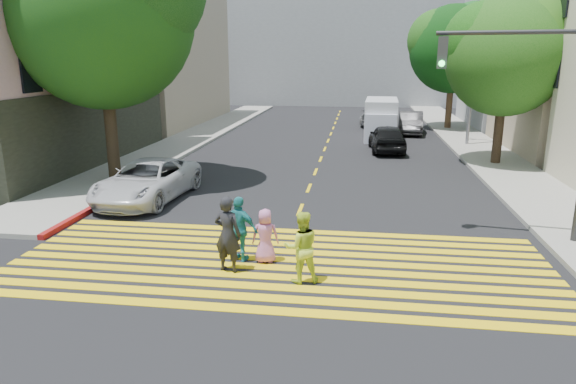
% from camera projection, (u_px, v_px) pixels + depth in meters
% --- Properties ---
extents(ground, '(120.00, 120.00, 0.00)m').
position_uv_depth(ground, '(270.00, 285.00, 11.60)').
color(ground, black).
extents(sidewalk_left, '(3.00, 40.00, 0.15)m').
position_uv_depth(sidewalk_left, '(200.00, 134.00, 33.79)').
color(sidewalk_left, gray).
rests_on(sidewalk_left, ground).
extents(sidewalk_right, '(3.00, 60.00, 0.15)m').
position_uv_depth(sidewalk_right, '(496.00, 162.00, 24.82)').
color(sidewalk_right, gray).
rests_on(sidewalk_right, ground).
extents(curb_red, '(0.20, 8.00, 0.16)m').
position_uv_depth(curb_red, '(108.00, 200.00, 18.25)').
color(curb_red, maroon).
rests_on(curb_red, ground).
extents(crosswalk, '(13.40, 5.30, 0.01)m').
position_uv_depth(crosswalk, '(279.00, 263.00, 12.82)').
color(crosswalk, yellow).
rests_on(crosswalk, ground).
extents(lane_line, '(0.12, 34.40, 0.01)m').
position_uv_depth(lane_line, '(330.00, 137.00, 33.15)').
color(lane_line, yellow).
rests_on(lane_line, ground).
extents(building_left_tan, '(12.00, 16.00, 10.00)m').
position_uv_depth(building_left_tan, '(126.00, 57.00, 39.29)').
color(building_left_tan, tan).
rests_on(building_left_tan, ground).
extents(building_right_grey, '(10.00, 10.00, 10.00)m').
position_uv_depth(building_right_grey, '(545.00, 57.00, 37.07)').
color(building_right_grey, gray).
rests_on(building_right_grey, ground).
extents(backdrop_block, '(30.00, 8.00, 12.00)m').
position_uv_depth(backdrop_block, '(345.00, 48.00, 56.06)').
color(backdrop_block, gray).
rests_on(backdrop_block, ground).
extents(tree_left, '(9.01, 8.63, 10.25)m').
position_uv_depth(tree_left, '(103.00, 5.00, 19.48)').
color(tree_left, black).
rests_on(tree_left, ground).
extents(tree_right_near, '(6.92, 6.63, 7.89)m').
position_uv_depth(tree_right_near, '(509.00, 49.00, 23.10)').
color(tree_right_near, black).
rests_on(tree_right_near, ground).
extents(tree_right_far, '(7.56, 7.23, 8.69)m').
position_uv_depth(tree_right_far, '(455.00, 44.00, 35.18)').
color(tree_right_far, '#4B3A23').
rests_on(tree_right_far, ground).
extents(pedestrian_man, '(0.77, 0.60, 1.86)m').
position_uv_depth(pedestrian_man, '(228.00, 234.00, 12.15)').
color(pedestrian_man, black).
rests_on(pedestrian_man, ground).
extents(pedestrian_woman, '(0.96, 0.84, 1.67)m').
position_uv_depth(pedestrian_woman, '(301.00, 247.00, 11.59)').
color(pedestrian_woman, '#C8E238').
rests_on(pedestrian_woman, ground).
extents(pedestrian_child, '(0.73, 0.53, 1.38)m').
position_uv_depth(pedestrian_child, '(265.00, 236.00, 12.76)').
color(pedestrian_child, '#C970A9').
rests_on(pedestrian_child, ground).
extents(pedestrian_extra, '(1.05, 0.68, 1.67)m').
position_uv_depth(pedestrian_extra, '(240.00, 229.00, 12.81)').
color(pedestrian_extra, teal).
rests_on(pedestrian_extra, ground).
extents(white_sedan, '(2.75, 5.31, 1.43)m').
position_uv_depth(white_sedan, '(147.00, 181.00, 18.36)').
color(white_sedan, silver).
rests_on(white_sedan, ground).
extents(dark_car_near, '(2.03, 4.49, 1.50)m').
position_uv_depth(dark_car_near, '(387.00, 138.00, 27.89)').
color(dark_car_near, black).
rests_on(dark_car_near, ground).
extents(silver_car, '(2.51, 5.18, 1.45)m').
position_uv_depth(silver_car, '(375.00, 116.00, 38.73)').
color(silver_car, gray).
rests_on(silver_car, ground).
extents(dark_car_parked, '(1.95, 4.58, 1.47)m').
position_uv_depth(dark_car_parked, '(411.00, 123.00, 34.54)').
color(dark_car_parked, '#242426').
rests_on(dark_car_parked, ground).
extents(white_van, '(2.15, 5.25, 2.44)m').
position_uv_depth(white_van, '(381.00, 120.00, 32.43)').
color(white_van, silver).
rests_on(white_van, ground).
extents(traffic_signal, '(4.08, 0.80, 6.02)m').
position_uv_depth(traffic_signal, '(547.00, 101.00, 13.36)').
color(traffic_signal, '#2C2C2C').
rests_on(traffic_signal, ground).
extents(street_lamp, '(2.22, 0.77, 9.92)m').
position_uv_depth(street_lamp, '(472.00, 44.00, 28.34)').
color(street_lamp, gray).
rests_on(street_lamp, ground).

